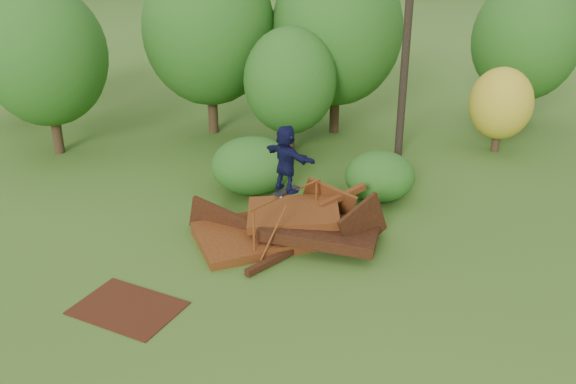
{
  "coord_description": "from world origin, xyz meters",
  "views": [
    {
      "loc": [
        -1.58,
        -13.07,
        8.42
      ],
      "look_at": [
        -0.8,
        2.0,
        1.6
      ],
      "focal_mm": 40.0,
      "sensor_mm": 36.0,
      "label": 1
    }
  ],
  "objects_px": {
    "scrap_pile": "(289,228)",
    "skater": "(286,159)",
    "flat_plate": "(128,308)",
    "utility_pole": "(408,20)"
  },
  "relations": [
    {
      "from": "scrap_pile",
      "to": "skater",
      "type": "xyz_separation_m",
      "value": [
        -0.08,
        -0.22,
        2.11
      ]
    },
    {
      "from": "scrap_pile",
      "to": "flat_plate",
      "type": "relative_size",
      "value": 2.36
    },
    {
      "from": "scrap_pile",
      "to": "skater",
      "type": "distance_m",
      "value": 2.12
    },
    {
      "from": "skater",
      "to": "flat_plate",
      "type": "bearing_deg",
      "value": 84.28
    },
    {
      "from": "scrap_pile",
      "to": "utility_pole",
      "type": "distance_m",
      "value": 8.83
    },
    {
      "from": "scrap_pile",
      "to": "utility_pole",
      "type": "relative_size",
      "value": 0.58
    },
    {
      "from": "flat_plate",
      "to": "scrap_pile",
      "type": "bearing_deg",
      "value": 38.57
    },
    {
      "from": "scrap_pile",
      "to": "skater",
      "type": "bearing_deg",
      "value": -111.21
    },
    {
      "from": "skater",
      "to": "flat_plate",
      "type": "height_order",
      "value": "skater"
    },
    {
      "from": "flat_plate",
      "to": "utility_pole",
      "type": "relative_size",
      "value": 0.24
    }
  ]
}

